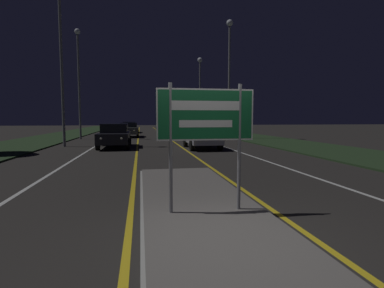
{
  "coord_description": "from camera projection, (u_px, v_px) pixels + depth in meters",
  "views": [
    {
      "loc": [
        -1.2,
        -4.22,
        1.85
      ],
      "look_at": [
        0.0,
        2.74,
        1.25
      ],
      "focal_mm": 28.0,
      "sensor_mm": 36.0,
      "label": 1
    }
  ],
  "objects": [
    {
      "name": "centre_line_yellow_right",
      "position": [
        168.0,
        137.0,
        29.29
      ],
      "size": [
        0.12,
        70.0,
        0.01
      ],
      "color": "gold",
      "rests_on": "ground_plane"
    },
    {
      "name": "car_approaching_0",
      "position": [
        115.0,
        135.0,
        19.18
      ],
      "size": [
        1.95,
        4.75,
        1.52
      ],
      "color": "black",
      "rests_on": "ground_plane"
    },
    {
      "name": "streetlight_right_near",
      "position": [
        229.0,
        61.0,
        26.44
      ],
      "size": [
        0.57,
        0.57,
        10.49
      ],
      "color": "gray",
      "rests_on": "ground_plane"
    },
    {
      "name": "lane_line_white_right",
      "position": [
        196.0,
        137.0,
        29.76
      ],
      "size": [
        0.12,
        70.0,
        0.01
      ],
      "color": "silver",
      "rests_on": "ground_plane"
    },
    {
      "name": "car_receding_3",
      "position": [
        162.0,
        125.0,
        49.84
      ],
      "size": [
        1.96,
        4.09,
        1.31
      ],
      "color": "#4C514C",
      "rests_on": "ground_plane"
    },
    {
      "name": "streetlight_left_near",
      "position": [
        61.0,
        40.0,
        19.14
      ],
      "size": [
        0.58,
        0.58,
        10.31
      ],
      "color": "gray",
      "rests_on": "ground_plane"
    },
    {
      "name": "car_approaching_2",
      "position": [
        129.0,
        127.0,
        39.21
      ],
      "size": [
        1.97,
        4.78,
        1.43
      ],
      "color": "navy",
      "rests_on": "ground_plane"
    },
    {
      "name": "car_receding_0",
      "position": [
        202.0,
        136.0,
        18.43
      ],
      "size": [
        1.89,
        4.16,
        1.44
      ],
      "color": "#B7B7BC",
      "rests_on": "ground_plane"
    },
    {
      "name": "car_receding_1",
      "position": [
        182.0,
        130.0,
        28.94
      ],
      "size": [
        1.99,
        4.11,
        1.39
      ],
      "color": "navy",
      "rests_on": "ground_plane"
    },
    {
      "name": "centre_line_yellow_left",
      "position": [
        138.0,
        138.0,
        28.81
      ],
      "size": [
        0.12,
        70.0,
        0.01
      ],
      "color": "gold",
      "rests_on": "ground_plane"
    },
    {
      "name": "verge_left",
      "position": [
        29.0,
        143.0,
        22.52
      ],
      "size": [
        5.0,
        100.0,
        0.08
      ],
      "color": "#23381E",
      "rests_on": "ground_plane"
    },
    {
      "name": "ground_plane",
      "position": [
        223.0,
        242.0,
        4.5
      ],
      "size": [
        160.0,
        160.0,
        0.0
      ],
      "primitive_type": "plane",
      "color": "#282623"
    },
    {
      "name": "median_island",
      "position": [
        205.0,
        214.0,
        5.72
      ],
      "size": [
        2.45,
        9.86,
        0.1
      ],
      "color": "#999993",
      "rests_on": "ground_plane"
    },
    {
      "name": "streetlight_right_far",
      "position": [
        200.0,
        81.0,
        38.98
      ],
      "size": [
        0.62,
        0.62,
        9.74
      ],
      "color": "gray",
      "rests_on": "ground_plane"
    },
    {
      "name": "lane_line_white_left",
      "position": [
        108.0,
        138.0,
        28.33
      ],
      "size": [
        0.12,
        70.0,
        0.01
      ],
      "color": "silver",
      "rests_on": "ground_plane"
    },
    {
      "name": "car_approaching_1",
      "position": [
        129.0,
        129.0,
        30.03
      ],
      "size": [
        1.94,
        4.5,
        1.43
      ],
      "color": "#4C514C",
      "rests_on": "ground_plane"
    },
    {
      "name": "car_receding_2",
      "position": [
        168.0,
        127.0,
        41.39
      ],
      "size": [
        1.9,
        4.75,
        1.35
      ],
      "color": "black",
      "rests_on": "ground_plane"
    },
    {
      "name": "edge_line_white_left",
      "position": [
        75.0,
        138.0,
        27.82
      ],
      "size": [
        0.1,
        70.0,
        0.01
      ],
      "color": "silver",
      "rests_on": "ground_plane"
    },
    {
      "name": "edge_line_white_right",
      "position": [
        225.0,
        137.0,
        30.27
      ],
      "size": [
        0.1,
        70.0,
        0.01
      ],
      "color": "silver",
      "rests_on": "ground_plane"
    },
    {
      "name": "verge_right",
      "position": [
        267.0,
        140.0,
        25.74
      ],
      "size": [
        5.0,
        100.0,
        0.08
      ],
      "color": "#23381E",
      "rests_on": "ground_plane"
    },
    {
      "name": "highway_sign",
      "position": [
        206.0,
        121.0,
        5.56
      ],
      "size": [
        1.83,
        0.07,
        2.4
      ],
      "color": "gray",
      "rests_on": "median_island"
    },
    {
      "name": "streetlight_left_far",
      "position": [
        79.0,
        71.0,
        26.52
      ],
      "size": [
        0.5,
        0.5,
        9.73
      ],
      "color": "gray",
      "rests_on": "ground_plane"
    }
  ]
}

